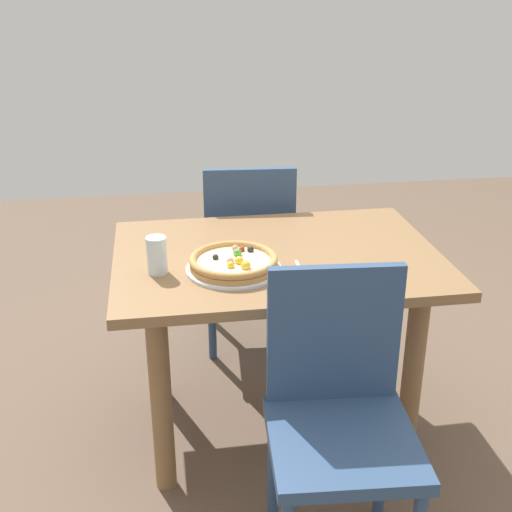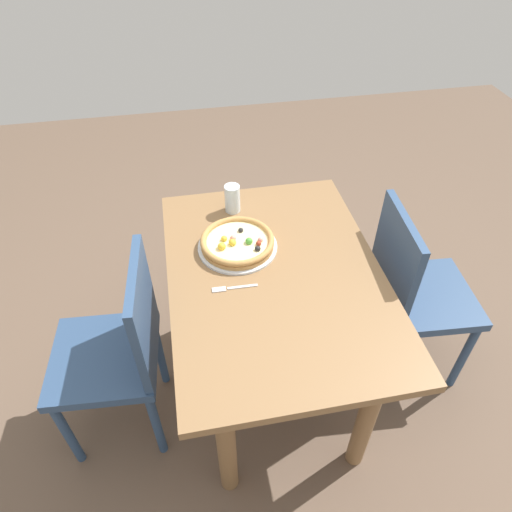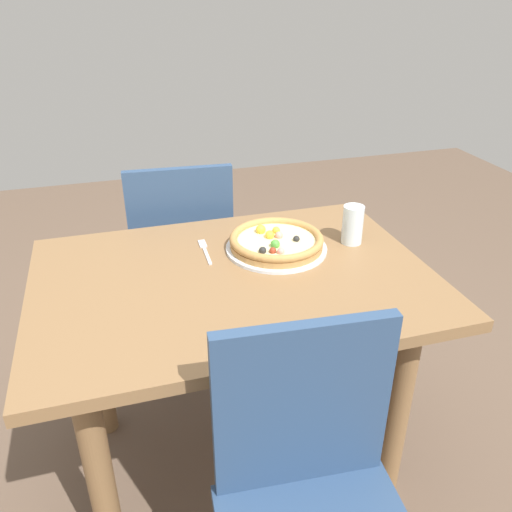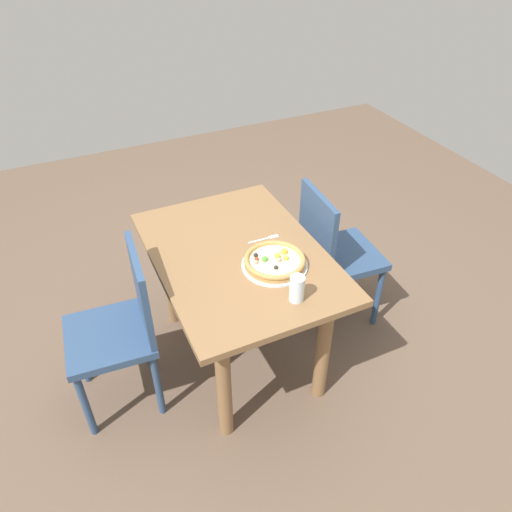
{
  "view_description": "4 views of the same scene",
  "coord_description": "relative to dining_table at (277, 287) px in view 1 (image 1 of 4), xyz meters",
  "views": [
    {
      "loc": [
        0.4,
        2.06,
        1.62
      ],
      "look_at": [
        0.08,
        0.06,
        0.74
      ],
      "focal_mm": 46.41,
      "sensor_mm": 36.0,
      "label": 1
    },
    {
      "loc": [
        -1.17,
        0.3,
        1.93
      ],
      "look_at": [
        0.08,
        0.06,
        0.74
      ],
      "focal_mm": 32.16,
      "sensor_mm": 36.0,
      "label": 2
    },
    {
      "loc": [
        -0.3,
        -1.24,
        1.47
      ],
      "look_at": [
        0.08,
        0.06,
        0.74
      ],
      "focal_mm": 36.67,
      "sensor_mm": 36.0,
      "label": 3
    },
    {
      "loc": [
        1.73,
        -0.71,
        2.15
      ],
      "look_at": [
        0.08,
        0.06,
        0.74
      ],
      "focal_mm": 33.96,
      "sensor_mm": 36.0,
      "label": 4
    }
  ],
  "objects": [
    {
      "name": "dining_table",
      "position": [
        0.0,
        0.0,
        0.0
      ],
      "size": [
        1.12,
        0.79,
        0.72
      ],
      "color": "olive",
      "rests_on": "ground"
    },
    {
      "name": "fork",
      "position": [
        -0.05,
        0.18,
        0.13
      ],
      "size": [
        0.02,
        0.17,
        0.0
      ],
      "rotation": [
        0.0,
        0.0,
        1.55
      ],
      "color": "silver",
      "rests_on": "dining_table"
    },
    {
      "name": "chair_far",
      "position": [
        -0.06,
        0.61,
        -0.1
      ],
      "size": [
        0.43,
        0.43,
        0.89
      ],
      "rotation": [
        0.0,
        0.0,
        -0.07
      ],
      "color": "navy",
      "rests_on": "ground"
    },
    {
      "name": "ground_plane",
      "position": [
        0.0,
        0.0,
        -0.6
      ],
      "size": [
        6.0,
        6.0,
        0.0
      ],
      "primitive_type": "plane",
      "color": "brown"
    },
    {
      "name": "pizza",
      "position": [
        0.17,
        0.12,
        0.16
      ],
      "size": [
        0.29,
        0.29,
        0.05
      ],
      "color": "#B78447",
      "rests_on": "plate"
    },
    {
      "name": "drinking_glass",
      "position": [
        0.41,
        0.1,
        0.19
      ],
      "size": [
        0.07,
        0.07,
        0.12
      ],
      "primitive_type": "cylinder",
      "color": "silver",
      "rests_on": "dining_table"
    },
    {
      "name": "plate",
      "position": [
        0.17,
        0.12,
        0.13
      ],
      "size": [
        0.31,
        0.31,
        0.01
      ],
      "primitive_type": "cylinder",
      "color": "silver",
      "rests_on": "dining_table"
    },
    {
      "name": "chair_near",
      "position": [
        0.01,
        -0.61,
        -0.1
      ],
      "size": [
        0.43,
        0.43,
        0.89
      ],
      "rotation": [
        0.0,
        0.0,
        3.06
      ],
      "color": "navy",
      "rests_on": "ground"
    }
  ]
}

